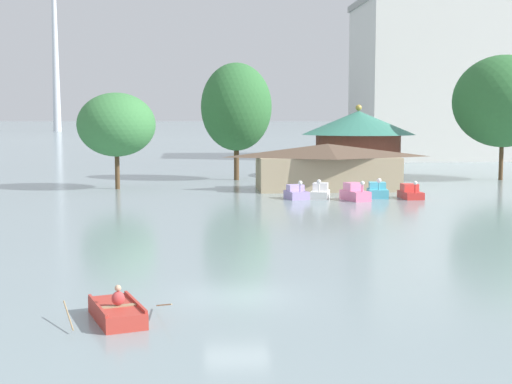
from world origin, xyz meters
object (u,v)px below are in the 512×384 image
Objects in this scene: pedal_boat_pink at (355,193)px; shoreline_tree_mid at (236,107)px; pedal_boat_white at (320,192)px; pedal_boat_red at (410,193)px; rowboat_with_rower at (117,312)px; shoreline_tree_right at (503,101)px; background_building_block at (458,80)px; pedal_boat_lavender at (296,193)px; boathouse at (327,166)px; shoreline_tree_tall_left at (116,125)px; pedal_boat_cyan at (377,191)px; green_roof_pavilion at (358,139)px.

shoreline_tree_mid is (-8.53, 19.88, 7.32)m from pedal_boat_pink.
pedal_boat_white is 7.60m from pedal_boat_red.
shoreline_tree_right is at bearing -53.37° from rowboat_with_rower.
background_building_block reaches higher than pedal_boat_white.
shoreline_tree_right reaches higher than pedal_boat_lavender.
pedal_boat_red is 62.42m from background_building_block.
boathouse is at bearing -122.43° from background_building_block.
shoreline_tree_tall_left is 0.72× the size of shoreline_tree_mid.
pedal_boat_lavender is at bearing -67.11° from pedal_boat_white.
pedal_boat_pink is at bearing -28.46° from shoreline_tree_tall_left.
pedal_boat_lavender is 0.20× the size of shoreline_tree_mid.
shoreline_tree_mid is (-13.48, 19.08, 7.41)m from pedal_boat_red.
shoreline_tree_mid reaches higher than rowboat_with_rower.
pedal_boat_pink is at bearing -139.42° from shoreline_tree_right.
pedal_boat_lavender is at bearing -124.47° from pedal_boat_pink.
pedal_boat_red is (7.55, -0.91, -0.03)m from pedal_boat_white.
shoreline_tree_right reaches higher than pedal_boat_red.
shoreline_tree_tall_left reaches higher than pedal_boat_lavender.
shoreline_tree_mid is at bearing -146.75° from pedal_boat_red.
boathouse reaches higher than pedal_boat_cyan.
shoreline_tree_right is at bearing -103.96° from background_building_block.
shoreline_tree_mid reaches higher than pedal_boat_pink.
pedal_boat_cyan is 0.19× the size of green_roof_pavilion.
green_roof_pavilion reaches higher than pedal_boat_cyan.
pedal_boat_cyan is at bearing 104.77° from pedal_boat_white.
shoreline_tree_right reaches higher than boathouse.
pedal_boat_red is (9.63, -0.66, 0.00)m from pedal_boat_lavender.
shoreline_tree_right is (14.47, -5.76, 4.21)m from green_roof_pavilion.
pedal_boat_pink is 5.01m from pedal_boat_red.
background_building_block is at bearing -45.03° from rowboat_with_rower.
pedal_boat_lavender is 9.65m from pedal_boat_red.
shoreline_tree_tall_left reaches higher than boathouse.
shoreline_tree_mid reaches higher than shoreline_tree_tall_left.
shoreline_tree_tall_left is (-22.79, 9.48, 5.56)m from pedal_boat_cyan.
shoreline_tree_mid reaches higher than pedal_boat_cyan.
pedal_boat_cyan is 22.49m from shoreline_tree_mid.
pedal_boat_white is 3.11m from pedal_boat_pink.
pedal_boat_pink is 23.94m from green_roof_pavilion.
pedal_boat_cyan is at bearing 79.32° from pedal_boat_lavender.
green_roof_pavilion is (0.67, 22.18, 3.81)m from pedal_boat_red.
pedal_boat_lavender is 0.81× the size of pedal_boat_pink.
rowboat_with_rower is 54.90m from shoreline_tree_mid.
rowboat_with_rower is at bearing -116.87° from background_building_block.
shoreline_tree_tall_left is 14.92m from shoreline_tree_mid.
rowboat_with_rower is 40.04m from pedal_boat_cyan.
pedal_boat_lavender is at bearing -95.91° from pedal_boat_red.
pedal_boat_lavender is 20.23m from shoreline_tree_mid.
shoreline_tree_tall_left reaches higher than rowboat_with_rower.
shoreline_tree_right is (40.55, 6.12, 2.40)m from shoreline_tree_tall_left.
pedal_boat_pink is 8.70m from boathouse.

